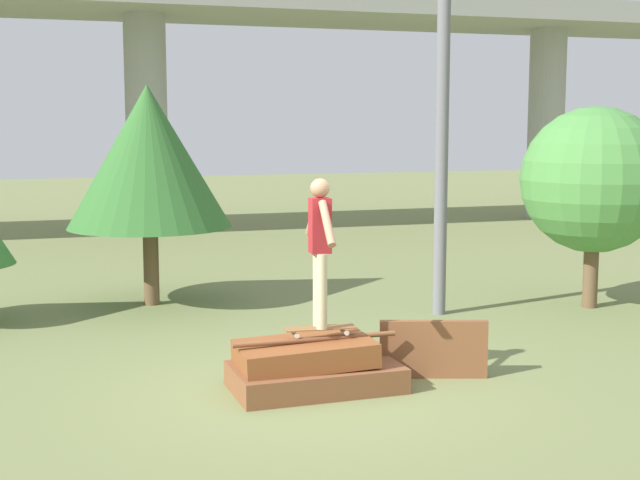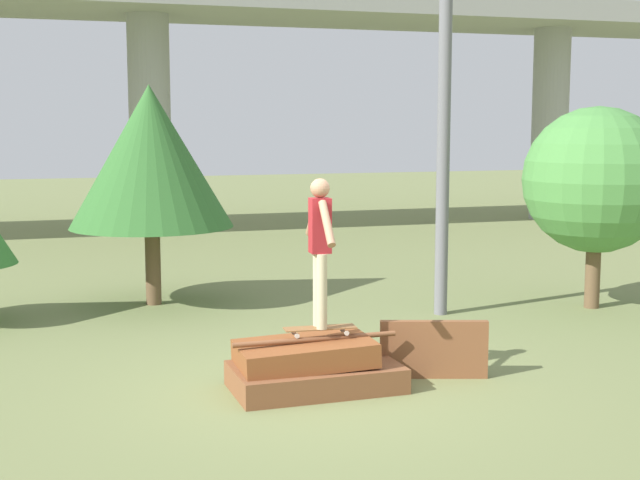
# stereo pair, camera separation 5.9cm
# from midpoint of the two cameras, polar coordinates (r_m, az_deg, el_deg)

# --- Properties ---
(ground_plane) EXTENTS (80.00, 80.00, 0.00)m
(ground_plane) POSITION_cam_midpoint_polar(r_m,az_deg,el_deg) (10.10, -0.11, -9.52)
(ground_plane) COLOR olive
(scrap_pile) EXTENTS (1.89, 1.07, 0.60)m
(scrap_pile) POSITION_cam_midpoint_polar(r_m,az_deg,el_deg) (10.03, -0.39, -8.16)
(scrap_pile) COLOR brown
(scrap_pile) RESTS_ON ground_plane
(scrap_plank_loose) EXTENTS (1.22, 0.47, 0.68)m
(scrap_plank_loose) POSITION_cam_midpoint_polar(r_m,az_deg,el_deg) (10.53, 7.45, -6.96)
(scrap_plank_loose) COLOR brown
(scrap_plank_loose) RESTS_ON ground_plane
(skateboard) EXTENTS (0.82, 0.27, 0.09)m
(skateboard) POSITION_cam_midpoint_polar(r_m,az_deg,el_deg) (10.01, 0.17, -5.68)
(skateboard) COLOR brown
(skateboard) RESTS_ON scrap_pile
(skater) EXTENTS (0.23, 1.12, 1.67)m
(skater) POSITION_cam_midpoint_polar(r_m,az_deg,el_deg) (9.83, 0.17, -0.12)
(skater) COLOR #C6B78E
(skater) RESTS_ON skateboard
(highway_overpass) EXTENTS (44.00, 4.29, 6.37)m
(highway_overpass) POSITION_cam_midpoint_polar(r_m,az_deg,el_deg) (24.33, -10.91, 13.57)
(highway_overpass) COLOR #9E9E99
(highway_overpass) RESTS_ON ground_plane
(utility_pole) EXTENTS (1.30, 0.20, 8.48)m
(utility_pole) POSITION_cam_midpoint_polar(r_m,az_deg,el_deg) (13.80, 8.16, 13.29)
(utility_pole) COLOR slate
(utility_pole) RESTS_ON ground_plane
(tree_behind_left) EXTENTS (2.64, 2.64, 3.57)m
(tree_behind_left) POSITION_cam_midpoint_polar(r_m,az_deg,el_deg) (14.62, -10.69, 5.25)
(tree_behind_left) COLOR brown
(tree_behind_left) RESTS_ON ground_plane
(tree_mid_back) EXTENTS (2.32, 2.32, 3.22)m
(tree_mid_back) POSITION_cam_midpoint_polar(r_m,az_deg,el_deg) (14.79, 17.39, 3.67)
(tree_mid_back) COLOR brown
(tree_mid_back) RESTS_ON ground_plane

